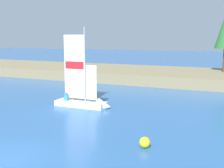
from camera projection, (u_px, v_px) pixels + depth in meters
name	position (u px, v px, depth m)	size (l,w,h in m)	color
ground_plane	(5.00, 160.00, 12.50)	(200.00, 200.00, 0.00)	#2D609E
shore_bank	(157.00, 75.00, 35.68)	(80.00, 11.16, 1.19)	#897A56
sailboat	(88.00, 101.00, 21.74)	(4.51, 1.29, 6.36)	white
channel_buoy	(145.00, 142.00, 13.81)	(0.54, 0.54, 0.54)	yellow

